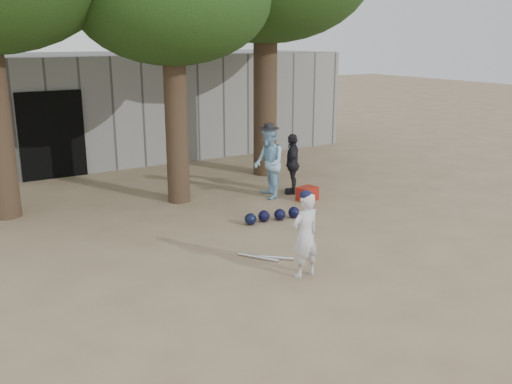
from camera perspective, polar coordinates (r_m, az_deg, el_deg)
ground at (r=8.85m, az=0.11°, el=-7.95°), size 70.00×70.00×0.00m
boy_player at (r=8.49m, az=4.94°, el=-4.33°), size 0.50×0.34×1.30m
spectator_blue at (r=12.59m, az=1.29°, el=2.93°), size 0.78×0.90×1.59m
spectator_dark at (r=13.02m, az=3.66°, el=2.84°), size 0.74×0.86×1.38m
red_bag at (r=12.58m, az=5.15°, el=-0.17°), size 0.47×0.39×0.30m
back_building at (r=17.87m, az=-17.86°, el=8.17°), size 16.00×5.24×3.00m
helmet_row at (r=11.14m, az=1.64°, el=-2.36°), size 1.19×0.34×0.23m
bat_pile at (r=9.31m, az=0.92°, el=-6.54°), size 0.68×0.70×0.06m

